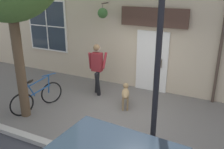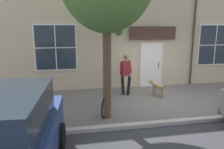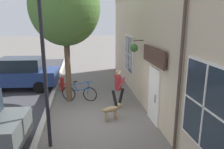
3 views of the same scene
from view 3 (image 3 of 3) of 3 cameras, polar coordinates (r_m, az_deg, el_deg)
ground_plane at (r=8.65m, az=-4.18°, el=-12.00°), size 90.00×90.00×0.00m
storefront_facade at (r=8.34m, az=11.81°, el=5.47°), size 0.95×18.00×5.19m
pedestrian_walking at (r=9.50m, az=1.59°, el=-2.68°), size 0.61×0.55×1.74m
dog_on_leash at (r=8.52m, az=0.04°, el=-9.09°), size 1.02×0.48×0.66m
street_tree_by_curb at (r=10.14m, az=-12.47°, el=16.61°), size 3.11×2.80×6.07m
leaning_bicycle at (r=10.64m, az=-8.53°, el=-4.78°), size 1.67×0.57×1.00m
parked_car_nearest_curb at (r=13.25m, az=-23.12°, el=0.27°), size 4.41×2.15×1.75m
street_lamp at (r=6.32m, az=-17.94°, el=10.74°), size 0.32×0.32×5.47m
fire_hydrant at (r=12.28m, az=-12.88°, el=-2.30°), size 0.34×0.20×0.77m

